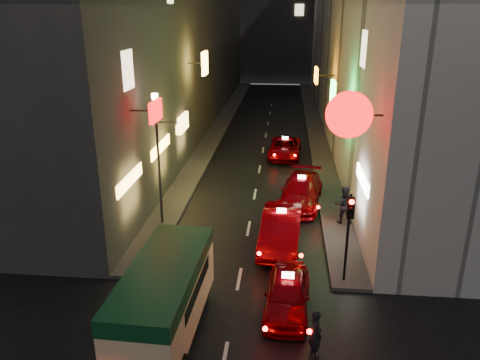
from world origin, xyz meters
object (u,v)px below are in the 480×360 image
(minibus, at_px, (165,291))
(lamp_post, at_px, (158,151))
(traffic_light, at_px, (349,220))
(taxi_near, at_px, (287,291))
(pedestrian_crossing, at_px, (316,330))

(minibus, xyz_separation_m, lamp_post, (-2.21, 7.96, 2.15))
(minibus, distance_m, traffic_light, 7.00)
(lamp_post, bearing_deg, taxi_near, -46.22)
(minibus, height_order, lamp_post, lamp_post)
(minibus, height_order, traffic_light, traffic_light)
(pedestrian_crossing, bearing_deg, taxi_near, -1.41)
(taxi_near, bearing_deg, minibus, -156.68)
(minibus, height_order, pedestrian_crossing, minibus)
(minibus, distance_m, taxi_near, 4.26)
(minibus, relative_size, traffic_light, 1.67)
(taxi_near, distance_m, lamp_post, 9.23)
(lamp_post, bearing_deg, minibus, -74.50)
(lamp_post, bearing_deg, traffic_light, -28.91)
(minibus, height_order, taxi_near, minibus)
(taxi_near, bearing_deg, pedestrian_crossing, -69.27)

